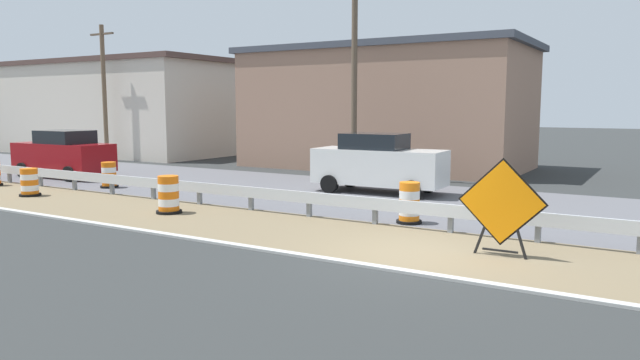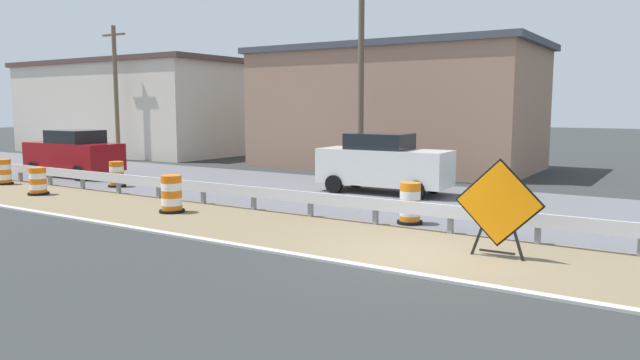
{
  "view_description": "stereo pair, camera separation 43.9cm",
  "coord_description": "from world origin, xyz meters",
  "px_view_note": "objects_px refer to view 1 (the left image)",
  "views": [
    {
      "loc": [
        -11.24,
        -4.48,
        3.08
      ],
      "look_at": [
        1.62,
        3.23,
        1.19
      ],
      "focal_mm": 33.04,
      "sensor_mm": 36.0,
      "label": 1
    },
    {
      "loc": [
        -11.01,
        -4.86,
        3.08
      ],
      "look_at": [
        1.62,
        3.23,
        1.19
      ],
      "focal_mm": 33.04,
      "sensor_mm": 36.0,
      "label": 2
    }
  ],
  "objects_px": {
    "utility_pole_near": "(354,63)",
    "car_lead_near_lane": "(64,154)",
    "traffic_barrel_nearest": "(409,205)",
    "traffic_barrel_close": "(169,196)",
    "utility_pole_mid": "(104,91)",
    "traffic_barrel_mid": "(109,176)",
    "warning_sign_diamond": "(502,205)",
    "traffic_barrel_far": "(30,184)",
    "car_distant_a": "(378,163)"
  },
  "relations": [
    {
      "from": "utility_pole_mid",
      "to": "traffic_barrel_mid",
      "type": "bearing_deg",
      "value": -128.91
    },
    {
      "from": "traffic_barrel_close",
      "to": "car_lead_near_lane",
      "type": "bearing_deg",
      "value": 68.91
    },
    {
      "from": "traffic_barrel_far",
      "to": "car_distant_a",
      "type": "height_order",
      "value": "car_distant_a"
    },
    {
      "from": "traffic_barrel_far",
      "to": "utility_pole_near",
      "type": "bearing_deg",
      "value": -39.39
    },
    {
      "from": "traffic_barrel_mid",
      "to": "car_distant_a",
      "type": "bearing_deg",
      "value": -66.47
    },
    {
      "from": "traffic_barrel_nearest",
      "to": "utility_pole_mid",
      "type": "relative_size",
      "value": 0.15
    },
    {
      "from": "traffic_barrel_mid",
      "to": "traffic_barrel_far",
      "type": "bearing_deg",
      "value": 167.51
    },
    {
      "from": "traffic_barrel_close",
      "to": "traffic_barrel_far",
      "type": "height_order",
      "value": "traffic_barrel_close"
    },
    {
      "from": "traffic_barrel_mid",
      "to": "car_distant_a",
      "type": "height_order",
      "value": "car_distant_a"
    },
    {
      "from": "utility_pole_mid",
      "to": "warning_sign_diamond",
      "type": "bearing_deg",
      "value": -112.54
    },
    {
      "from": "utility_pole_near",
      "to": "warning_sign_diamond",
      "type": "bearing_deg",
      "value": -138.35
    },
    {
      "from": "warning_sign_diamond",
      "to": "traffic_barrel_close",
      "type": "xyz_separation_m",
      "value": [
        0.08,
        9.47,
        -0.58
      ]
    },
    {
      "from": "warning_sign_diamond",
      "to": "traffic_barrel_far",
      "type": "xyz_separation_m",
      "value": [
        -0.0,
        15.99,
        -0.64
      ]
    },
    {
      "from": "traffic_barrel_nearest",
      "to": "car_lead_near_lane",
      "type": "height_order",
      "value": "car_lead_near_lane"
    },
    {
      "from": "car_distant_a",
      "to": "traffic_barrel_mid",
      "type": "bearing_deg",
      "value": -158.49
    },
    {
      "from": "car_lead_near_lane",
      "to": "traffic_barrel_close",
      "type": "bearing_deg",
      "value": 157.82
    },
    {
      "from": "traffic_barrel_nearest",
      "to": "car_distant_a",
      "type": "height_order",
      "value": "car_distant_a"
    },
    {
      "from": "traffic_barrel_close",
      "to": "car_distant_a",
      "type": "xyz_separation_m",
      "value": [
        6.8,
        -3.44,
        0.57
      ]
    },
    {
      "from": "traffic_barrel_mid",
      "to": "utility_pole_mid",
      "type": "xyz_separation_m",
      "value": [
        7.32,
        9.06,
        3.48
      ]
    },
    {
      "from": "warning_sign_diamond",
      "to": "utility_pole_near",
      "type": "relative_size",
      "value": 0.22
    },
    {
      "from": "warning_sign_diamond",
      "to": "traffic_barrel_mid",
      "type": "height_order",
      "value": "warning_sign_diamond"
    },
    {
      "from": "traffic_barrel_far",
      "to": "car_lead_near_lane",
      "type": "xyz_separation_m",
      "value": [
        4.05,
        3.75,
        0.6
      ]
    },
    {
      "from": "traffic_barrel_far",
      "to": "utility_pole_mid",
      "type": "relative_size",
      "value": 0.13
    },
    {
      "from": "traffic_barrel_close",
      "to": "car_lead_near_lane",
      "type": "distance_m",
      "value": 11.01
    },
    {
      "from": "traffic_barrel_close",
      "to": "utility_pole_mid",
      "type": "relative_size",
      "value": 0.14
    },
    {
      "from": "traffic_barrel_nearest",
      "to": "traffic_barrel_close",
      "type": "bearing_deg",
      "value": 108.63
    },
    {
      "from": "traffic_barrel_far",
      "to": "warning_sign_diamond",
      "type": "bearing_deg",
      "value": -89.98
    },
    {
      "from": "warning_sign_diamond",
      "to": "traffic_barrel_nearest",
      "type": "bearing_deg",
      "value": -128.85
    },
    {
      "from": "car_distant_a",
      "to": "utility_pole_mid",
      "type": "distance_m",
      "value": 18.9
    },
    {
      "from": "car_distant_a",
      "to": "utility_pole_near",
      "type": "bearing_deg",
      "value": 130.81
    },
    {
      "from": "traffic_barrel_far",
      "to": "car_distant_a",
      "type": "bearing_deg",
      "value": -55.32
    },
    {
      "from": "car_distant_a",
      "to": "utility_pole_near",
      "type": "xyz_separation_m",
      "value": [
        2.46,
        2.28,
        3.76
      ]
    },
    {
      "from": "traffic_barrel_nearest",
      "to": "traffic_barrel_close",
      "type": "relative_size",
      "value": 1.01
    },
    {
      "from": "warning_sign_diamond",
      "to": "traffic_barrel_nearest",
      "type": "distance_m",
      "value": 3.77
    },
    {
      "from": "traffic_barrel_nearest",
      "to": "utility_pole_near",
      "type": "xyz_separation_m",
      "value": [
        7.06,
        5.37,
        4.32
      ]
    },
    {
      "from": "utility_pole_near",
      "to": "car_lead_near_lane",
      "type": "bearing_deg",
      "value": 114.88
    },
    {
      "from": "traffic_barrel_close",
      "to": "traffic_barrel_mid",
      "type": "distance_m",
      "value": 6.49
    },
    {
      "from": "traffic_barrel_close",
      "to": "traffic_barrel_far",
      "type": "relative_size",
      "value": 1.14
    },
    {
      "from": "traffic_barrel_mid",
      "to": "traffic_barrel_far",
      "type": "relative_size",
      "value": 1.02
    },
    {
      "from": "traffic_barrel_nearest",
      "to": "car_lead_near_lane",
      "type": "bearing_deg",
      "value": 84.02
    },
    {
      "from": "utility_pole_mid",
      "to": "car_distant_a",
      "type": "bearing_deg",
      "value": -100.03
    },
    {
      "from": "traffic_barrel_close",
      "to": "warning_sign_diamond",
      "type": "bearing_deg",
      "value": -90.51
    },
    {
      "from": "traffic_barrel_close",
      "to": "utility_pole_near",
      "type": "distance_m",
      "value": 10.29
    },
    {
      "from": "traffic_barrel_mid",
      "to": "utility_pole_near",
      "type": "height_order",
      "value": "utility_pole_near"
    },
    {
      "from": "traffic_barrel_mid",
      "to": "traffic_barrel_far",
      "type": "distance_m",
      "value": 2.89
    },
    {
      "from": "traffic_barrel_close",
      "to": "utility_pole_mid",
      "type": "height_order",
      "value": "utility_pole_mid"
    },
    {
      "from": "utility_pole_mid",
      "to": "traffic_barrel_nearest",
      "type": "bearing_deg",
      "value": -110.08
    },
    {
      "from": "warning_sign_diamond",
      "to": "utility_pole_near",
      "type": "height_order",
      "value": "utility_pole_near"
    },
    {
      "from": "car_lead_near_lane",
      "to": "car_distant_a",
      "type": "height_order",
      "value": "car_distant_a"
    },
    {
      "from": "traffic_barrel_nearest",
      "to": "utility_pole_near",
      "type": "height_order",
      "value": "utility_pole_near"
    }
  ]
}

